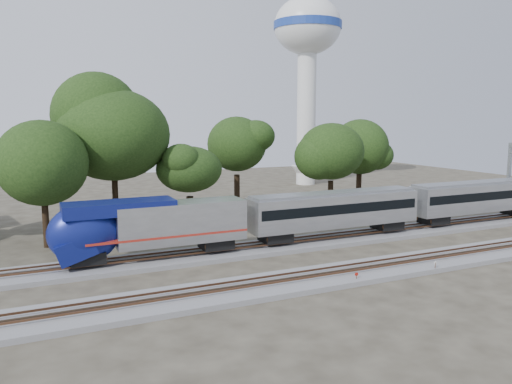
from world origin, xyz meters
The scene contains 13 objects.
ground centered at (0.00, 0.00, 0.00)m, with size 160.00×160.00×0.00m, color #383328.
track_far centered at (0.00, 6.00, 0.21)m, with size 160.00×5.00×0.73m.
track_near centered at (0.00, -4.00, 0.21)m, with size 160.00×5.00×0.73m.
switch_stand_red centered at (5.19, -5.83, 0.56)m, with size 0.28×0.06×0.88m.
switch_stand_white centered at (12.57, -6.31, 0.62)m, with size 0.31×0.06×0.97m.
switch_lever centered at (4.90, -5.67, 0.15)m, with size 0.50×0.30×0.30m, color #512D19.
water_tower centered at (31.42, 46.67, 25.65)m, with size 12.51×12.51×34.62m.
tree_2 centered at (-15.65, 15.75, 8.21)m, with size 8.36×8.36×11.79m.
tree_3 centered at (-8.23, 20.80, 10.65)m, with size 10.84×10.84×15.28m.
tree_4 centered at (-0.28, 18.62, 6.69)m, with size 6.82×6.82×9.62m.
tree_5 centered at (8.92, 26.72, 9.00)m, with size 9.17×9.17×12.92m.
tree_6 centered at (18.61, 18.38, 8.24)m, with size 8.39×8.39×11.83m.
tree_7 centered at (28.51, 25.79, 8.23)m, with size 8.39×8.39×11.82m.
Camera 1 is at (-16.94, -35.68, 12.36)m, focal length 35.00 mm.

